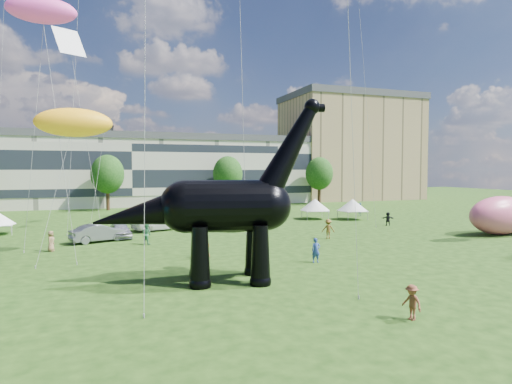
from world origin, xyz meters
name	(u,v)px	position (x,y,z in m)	size (l,w,h in m)	color
ground	(350,292)	(0.00, 0.00, 0.00)	(220.00, 220.00, 0.00)	#16330C
terrace_row	(130,173)	(-8.00, 62.00, 6.00)	(78.00, 11.00, 12.00)	beige
apartment_block	(350,150)	(40.00, 65.00, 11.00)	(28.00, 18.00, 22.00)	tan
tree_mid_left	(107,171)	(-12.00, 53.00, 6.29)	(5.20, 5.20, 9.44)	#382314
tree_mid_right	(228,171)	(8.00, 53.00, 6.29)	(5.20, 5.20, 9.44)	#382314
tree_far_right	(319,171)	(26.00, 53.00, 6.29)	(5.20, 5.20, 9.44)	#382314
dinosaur_sculpture	(218,209)	(-6.04, 4.57, 4.22)	(13.71, 4.81, 11.17)	black
car_silver	(120,230)	(-11.01, 22.97, 0.73)	(1.71, 4.26, 1.45)	#B4B4B9
car_grey	(99,233)	(-12.91, 21.34, 0.81)	(1.71, 4.90, 1.61)	slate
car_white	(160,222)	(-6.78, 27.27, 0.84)	(2.77, 6.01, 1.67)	white
car_dark	(232,222)	(0.80, 25.43, 0.79)	(2.21, 5.43, 1.58)	#595960
gazebo_near	(352,205)	(18.28, 28.97, 1.89)	(4.03, 4.03, 2.69)	silver
gazebo_far	(315,205)	(13.83, 31.02, 1.88)	(4.53, 4.53, 2.68)	silver
inflatable_pink	(501,215)	(25.25, 12.62, 1.94)	(7.77, 3.89, 3.89)	#EA5B86
visitors	(250,233)	(-0.05, 16.51, 0.86)	(49.66, 37.91, 1.85)	#682F6A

